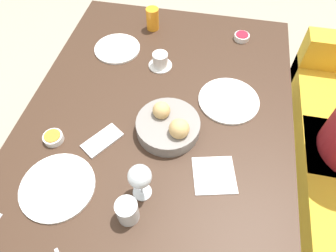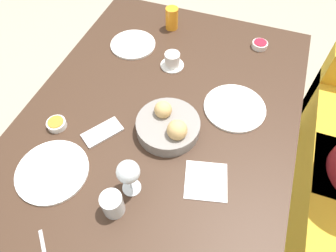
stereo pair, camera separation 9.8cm
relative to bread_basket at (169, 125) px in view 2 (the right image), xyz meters
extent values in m
plane|color=#A89E89|center=(-0.06, -0.06, -0.81)|extent=(10.00, 10.00, 0.00)
cube|color=#3D281C|center=(-0.06, -0.06, -0.05)|extent=(1.47, 1.07, 0.03)
cube|color=#3D281C|center=(-0.74, -0.54, -0.44)|extent=(0.06, 0.06, 0.74)
cube|color=#3D281C|center=(-0.74, 0.42, -0.44)|extent=(0.06, 0.06, 0.74)
cylinder|color=gray|center=(0.00, 0.00, -0.01)|extent=(0.24, 0.24, 0.05)
sphere|color=tan|center=(-0.04, -0.03, 0.04)|extent=(0.07, 0.07, 0.07)
sphere|color=tan|center=(0.04, 0.05, 0.04)|extent=(0.07, 0.07, 0.07)
cylinder|color=white|center=(-0.42, -0.33, -0.03)|extent=(0.22, 0.22, 0.01)
cylinder|color=white|center=(0.30, -0.32, -0.03)|extent=(0.25, 0.25, 0.01)
cylinder|color=white|center=(-0.20, 0.21, -0.03)|extent=(0.25, 0.25, 0.01)
cylinder|color=orange|center=(-0.61, -0.20, 0.02)|extent=(0.06, 0.06, 0.11)
cylinder|color=silver|center=(0.35, -0.06, 0.01)|extent=(0.07, 0.07, 0.09)
cylinder|color=silver|center=(0.26, -0.04, -0.03)|extent=(0.06, 0.06, 0.00)
cylinder|color=silver|center=(0.26, -0.04, 0.01)|extent=(0.01, 0.01, 0.07)
sphere|color=silver|center=(0.26, -0.04, 0.08)|extent=(0.08, 0.08, 0.08)
cylinder|color=white|center=(-0.35, -0.11, -0.03)|extent=(0.11, 0.11, 0.01)
cylinder|color=white|center=(-0.35, -0.11, 0.00)|extent=(0.07, 0.07, 0.06)
cylinder|color=white|center=(-0.61, 0.24, -0.02)|extent=(0.07, 0.07, 0.03)
cylinder|color=#A3192D|center=(-0.61, 0.24, -0.01)|extent=(0.06, 0.06, 0.00)
cylinder|color=white|center=(0.12, -0.41, -0.02)|extent=(0.07, 0.07, 0.03)
cylinder|color=#C67F28|center=(0.12, -0.41, -0.01)|extent=(0.06, 0.06, 0.00)
cube|color=white|center=(0.15, 0.19, -0.03)|extent=(0.17, 0.17, 0.00)
cube|color=silver|center=(0.09, -0.23, -0.03)|extent=(0.17, 0.15, 0.01)
camera|label=1|loc=(0.65, 0.13, 0.91)|focal=32.00mm
camera|label=2|loc=(0.62, 0.22, 0.91)|focal=32.00mm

